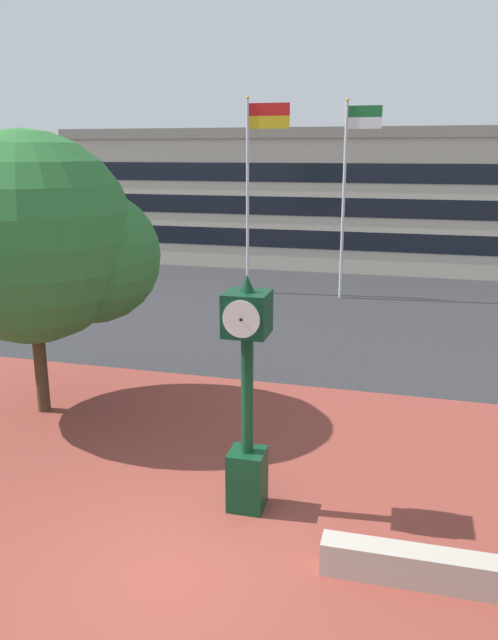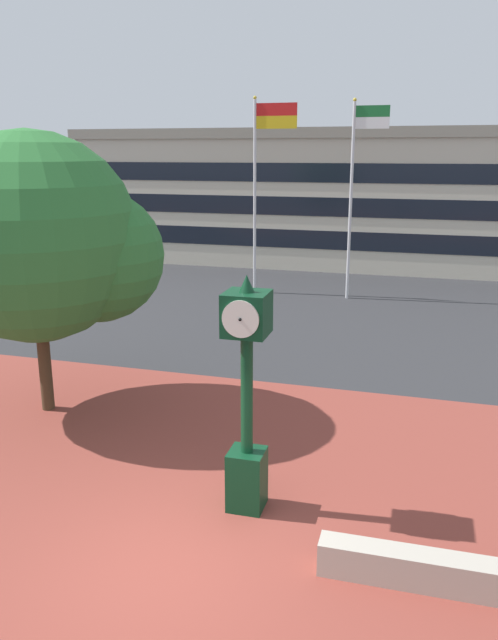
# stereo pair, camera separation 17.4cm
# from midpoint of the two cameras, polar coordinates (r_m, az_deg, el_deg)

# --- Properties ---
(ground_plane) EXTENTS (200.00, 200.00, 0.00)m
(ground_plane) POSITION_cam_midpoint_polar(r_m,az_deg,el_deg) (9.81, -7.93, -21.36)
(ground_plane) COLOR #2D2D30
(plaza_brick_paving) EXTENTS (44.00, 11.69, 0.01)m
(plaza_brick_paving) POSITION_cam_midpoint_polar(r_m,az_deg,el_deg) (11.24, -4.11, -16.06)
(plaza_brick_paving) COLOR brown
(plaza_brick_paving) RESTS_ON ground
(planter_wall) EXTENTS (3.21, 0.45, 0.50)m
(planter_wall) POSITION_cam_midpoint_polar(r_m,az_deg,el_deg) (9.62, 16.16, -20.90)
(planter_wall) COLOR #ADA393
(planter_wall) RESTS_ON ground
(street_clock) EXTENTS (0.69, 0.80, 3.98)m
(street_clock) POSITION_cam_midpoint_polar(r_m,az_deg,el_deg) (10.20, -0.66, -7.13)
(street_clock) COLOR #0C381E
(street_clock) RESTS_ON ground
(plaza_tree) EXTENTS (4.91, 4.57, 6.27)m
(plaza_tree) POSITION_cam_midpoint_polar(r_m,az_deg,el_deg) (14.48, -18.43, 6.68)
(plaza_tree) COLOR #42301E
(plaza_tree) RESTS_ON ground
(flagpole_primary) EXTENTS (1.77, 0.14, 7.89)m
(flagpole_primary) POSITION_cam_midpoint_polar(r_m,az_deg,el_deg) (26.09, 0.15, 12.77)
(flagpole_primary) COLOR silver
(flagpole_primary) RESTS_ON ground
(flagpole_secondary) EXTENTS (1.39, 0.14, 7.73)m
(flagpole_secondary) POSITION_cam_midpoint_polar(r_m,az_deg,el_deg) (25.37, 8.69, 11.90)
(flagpole_secondary) COLOR silver
(flagpole_secondary) RESTS_ON ground
(civic_building) EXTENTS (31.04, 13.55, 6.89)m
(civic_building) POSITION_cam_midpoint_polar(r_m,az_deg,el_deg) (37.33, 10.59, 11.20)
(civic_building) COLOR beige
(civic_building) RESTS_ON ground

